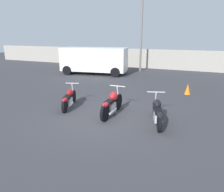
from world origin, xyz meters
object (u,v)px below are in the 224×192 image
object	(u,v)px
light_pole_right	(142,8)
motorcycle_slot_1	(112,104)
motorcycle_slot_2	(157,112)
parked_van	(94,59)
traffic_cone_near	(188,89)
motorcycle_slot_0	(69,99)

from	to	relation	value
light_pole_right	motorcycle_slot_1	bearing A→B (deg)	-78.77
motorcycle_slot_2	parked_van	size ratio (longest dim) A/B	0.38
traffic_cone_near	parked_van	bearing A→B (deg)	155.00
light_pole_right	motorcycle_slot_0	distance (m)	11.47
motorcycle_slot_0	traffic_cone_near	size ratio (longest dim) A/B	3.43
light_pole_right	motorcycle_slot_2	world-z (taller)	light_pole_right
motorcycle_slot_0	parked_van	distance (m)	8.27
motorcycle_slot_2	parked_van	distance (m)	10.37
light_pole_right	parked_van	bearing A→B (deg)	-135.53
light_pole_right	motorcycle_slot_1	distance (m)	11.71
motorcycle_slot_1	parked_van	world-z (taller)	parked_van
light_pole_right	parked_van	xyz separation A→B (m)	(-2.86, -2.81, -3.85)
light_pole_right	motorcycle_slot_0	size ratio (longest dim) A/B	4.65
motorcycle_slot_0	motorcycle_slot_1	size ratio (longest dim) A/B	0.90
light_pole_right	traffic_cone_near	distance (m)	8.98
parked_van	motorcycle_slot_0	bearing A→B (deg)	-168.84
motorcycle_slot_1	parked_van	distance (m)	9.25
motorcycle_slot_0	traffic_cone_near	xyz separation A→B (m)	(4.34, 4.29, -0.12)
motorcycle_slot_2	traffic_cone_near	world-z (taller)	motorcycle_slot_2
motorcycle_slot_1	motorcycle_slot_2	distance (m)	1.76
light_pole_right	motorcycle_slot_0	xyz separation A→B (m)	(0.09, -10.50, -4.60)
motorcycle_slot_2	parked_van	xyz separation A→B (m)	(-6.72, 7.87, 0.71)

